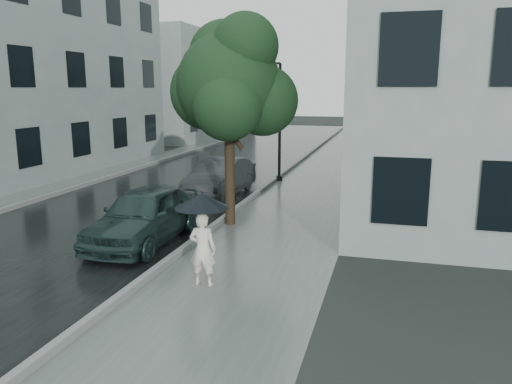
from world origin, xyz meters
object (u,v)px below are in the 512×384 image
(car_far, at_px, (220,177))
(pedestrian, at_px, (203,249))
(street_tree, at_px, (230,83))
(car_near, at_px, (145,215))
(lamp_post, at_px, (276,113))

(car_far, bearing_deg, pedestrian, -70.37)
(pedestrian, xyz_separation_m, street_tree, (-0.91, 4.58, 3.22))
(car_near, bearing_deg, pedestrian, -42.79)
(car_far, bearing_deg, lamp_post, 72.99)
(pedestrian, relative_size, car_near, 0.35)
(street_tree, relative_size, lamp_post, 1.17)
(pedestrian, distance_m, car_near, 3.30)
(lamp_post, distance_m, car_far, 4.29)
(car_near, bearing_deg, street_tree, 57.23)
(street_tree, xyz_separation_m, lamp_post, (-0.31, 6.96, -1.14))
(street_tree, relative_size, car_near, 1.39)
(car_near, relative_size, car_far, 1.02)
(pedestrian, distance_m, car_far, 8.42)
(pedestrian, distance_m, lamp_post, 11.79)
(street_tree, bearing_deg, car_near, -122.80)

